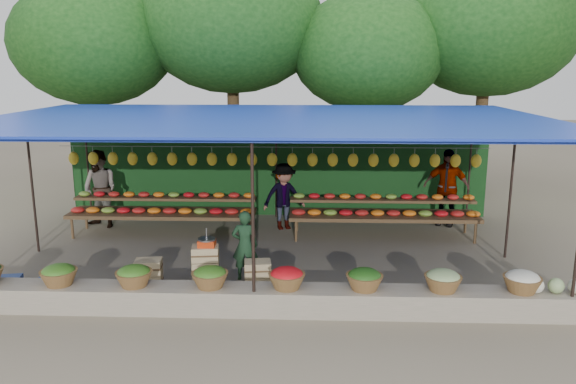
{
  "coord_description": "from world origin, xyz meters",
  "views": [
    {
      "loc": [
        0.84,
        -10.93,
        3.79
      ],
      "look_at": [
        0.4,
        0.2,
        1.27
      ],
      "focal_mm": 35.0,
      "sensor_mm": 36.0,
      "label": 1
    }
  ],
  "objects_px": {
    "crate_counter": "(204,272)",
    "blue_crate_back": "(8,284)",
    "weighing_scale": "(207,242)",
    "blue_crate_front": "(54,287)",
    "vendor_seated": "(245,245)"
  },
  "relations": [
    {
      "from": "crate_counter",
      "to": "blue_crate_back",
      "type": "xyz_separation_m",
      "value": [
        -3.35,
        -0.26,
        -0.18
      ]
    },
    {
      "from": "weighing_scale",
      "to": "blue_crate_back",
      "type": "bearing_deg",
      "value": -175.7
    },
    {
      "from": "weighing_scale",
      "to": "blue_crate_back",
      "type": "height_order",
      "value": "weighing_scale"
    },
    {
      "from": "blue_crate_front",
      "to": "blue_crate_back",
      "type": "relative_size",
      "value": 1.2
    },
    {
      "from": "blue_crate_front",
      "to": "weighing_scale",
      "type": "bearing_deg",
      "value": 31.0
    },
    {
      "from": "weighing_scale",
      "to": "blue_crate_back",
      "type": "xyz_separation_m",
      "value": [
        -3.41,
        -0.26,
        -0.72
      ]
    },
    {
      "from": "crate_counter",
      "to": "blue_crate_front",
      "type": "xyz_separation_m",
      "value": [
        -2.46,
        -0.42,
        -0.15
      ]
    },
    {
      "from": "vendor_seated",
      "to": "crate_counter",
      "type": "bearing_deg",
      "value": 35.36
    },
    {
      "from": "weighing_scale",
      "to": "blue_crate_front",
      "type": "height_order",
      "value": "weighing_scale"
    },
    {
      "from": "crate_counter",
      "to": "vendor_seated",
      "type": "relative_size",
      "value": 1.87
    },
    {
      "from": "vendor_seated",
      "to": "weighing_scale",
      "type": "bearing_deg",
      "value": 38.11
    },
    {
      "from": "vendor_seated",
      "to": "blue_crate_front",
      "type": "bearing_deg",
      "value": 15.61
    },
    {
      "from": "weighing_scale",
      "to": "blue_crate_back",
      "type": "relative_size",
      "value": 0.75
    },
    {
      "from": "blue_crate_front",
      "to": "blue_crate_back",
      "type": "xyz_separation_m",
      "value": [
        -0.88,
        0.17,
        -0.03
      ]
    },
    {
      "from": "blue_crate_back",
      "to": "vendor_seated",
      "type": "bearing_deg",
      "value": -1.44
    }
  ]
}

